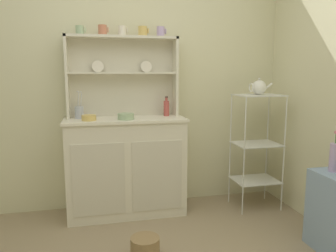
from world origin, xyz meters
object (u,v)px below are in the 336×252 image
floor_basket (145,248)px  flower_vase (335,155)px  bakers_rack (257,139)px  cup_sage_0 (80,30)px  hutch_cabinet (126,165)px  jam_bottle (166,108)px  bowl_mixing_large (89,118)px  hutch_shelf_unit (122,71)px  utensil_jar (79,112)px  porcelain_teapot (259,87)px

floor_basket → flower_vase: (1.41, -0.15, 0.65)m
bakers_rack → cup_sage_0: 1.95m
hutch_cabinet → flower_vase: (1.46, -0.98, 0.26)m
jam_bottle → flower_vase: jam_bottle is taller
bowl_mixing_large → hutch_shelf_unit: bearing=36.3°
bowl_mixing_large → utensil_jar: bearing=119.6°
flower_vase → cup_sage_0: bearing=148.9°
bakers_rack → jam_bottle: bakers_rack is taller
hutch_shelf_unit → bakers_rack: (1.27, -0.30, -0.66)m
porcelain_teapot → jam_bottle: bearing=165.6°
bakers_rack → cup_sage_0: (-1.64, 0.26, 1.02)m
bowl_mixing_large → utensil_jar: utensil_jar is taller
floor_basket → jam_bottle: bearing=68.3°
utensil_jar → porcelain_teapot: porcelain_teapot is taller
bakers_rack → flower_vase: bakers_rack is taller
bowl_mixing_large → porcelain_teapot: size_ratio=0.56×
hutch_cabinet → porcelain_teapot: (1.27, -0.13, 0.73)m
utensil_jar → bowl_mixing_large: bearing=-60.4°
hutch_cabinet → floor_basket: bearing=-87.0°
hutch_cabinet → jam_bottle: 0.67m
floor_basket → porcelain_teapot: porcelain_teapot is taller
porcelain_teapot → bowl_mixing_large: bearing=177.8°
hutch_cabinet → flower_vase: size_ratio=3.12×
porcelain_teapot → flower_vase: size_ratio=0.64×
bowl_mixing_large → utensil_jar: 0.18m
hutch_cabinet → bakers_rack: (1.27, -0.13, 0.22)m
utensil_jar → porcelain_teapot: bearing=-7.2°
jam_bottle → cup_sage_0: bearing=177.4°
cup_sage_0 → porcelain_teapot: size_ratio=0.39×
hutch_shelf_unit → flower_vase: (1.46, -1.15, -0.63)m
bowl_mixing_large → jam_bottle: jam_bottle is taller
jam_bottle → flower_vase: size_ratio=0.53×
bakers_rack → floor_basket: size_ratio=5.33×
jam_bottle → porcelain_teapot: porcelain_teapot is taller
porcelain_teapot → hutch_shelf_unit: bearing=166.7°
floor_basket → cup_sage_0: cup_sage_0 is taller
bakers_rack → hutch_shelf_unit: bearing=166.7°
jam_bottle → hutch_shelf_unit: bearing=169.1°
bakers_rack → cup_sage_0: cup_sage_0 is taller
bowl_mixing_large → jam_bottle: bearing=12.2°
porcelain_teapot → floor_basket: bearing=-150.2°
floor_basket → jam_bottle: size_ratio=1.11×
hutch_shelf_unit → porcelain_teapot: hutch_shelf_unit is taller
hutch_cabinet → bowl_mixing_large: bearing=-167.3°
flower_vase → utensil_jar: bearing=150.4°
hutch_shelf_unit → jam_bottle: (0.41, -0.08, -0.36)m
cup_sage_0 → porcelain_teapot: cup_sage_0 is taller
hutch_cabinet → flower_vase: flower_vase is taller
cup_sage_0 → flower_vase: bearing=-31.1°
hutch_cabinet → hutch_shelf_unit: bearing=90.0°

